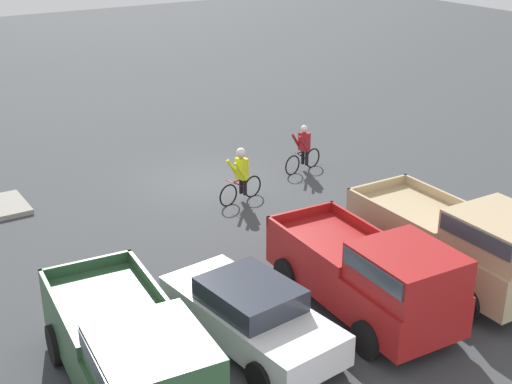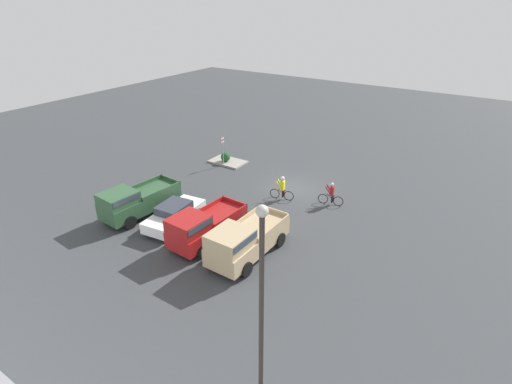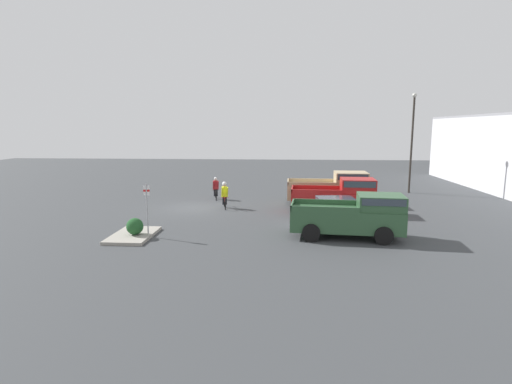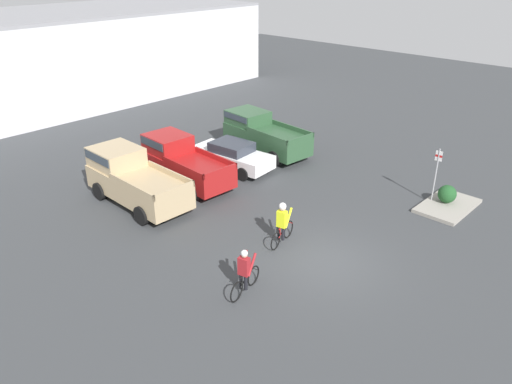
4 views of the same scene
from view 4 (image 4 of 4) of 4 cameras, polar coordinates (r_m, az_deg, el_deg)
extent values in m
plane|color=#383A3D|center=(18.34, 7.93, -7.88)|extent=(80.00, 80.00, 0.00)
cube|color=tan|center=(22.38, -13.28, 0.69)|extent=(2.15, 5.37, 1.01)
cube|color=tan|center=(23.31, -15.69, 3.91)|extent=(1.92, 2.17, 0.85)
cube|color=#333D47|center=(23.24, -15.74, 4.34)|extent=(1.98, 2.00, 0.37)
cube|color=tan|center=(20.83, -14.07, 0.59)|extent=(0.14, 3.20, 0.25)
cube|color=tan|center=(21.80, -9.75, 2.16)|extent=(0.14, 3.20, 0.25)
cube|color=tan|center=(20.12, -9.32, 0.14)|extent=(2.05, 0.12, 0.25)
cylinder|color=black|center=(23.44, -17.48, 0.08)|extent=(0.24, 0.82, 0.82)
cylinder|color=black|center=(24.35, -13.33, 1.57)|extent=(0.24, 0.82, 0.82)
cylinder|color=black|center=(20.83, -12.97, -2.65)|extent=(0.24, 0.82, 0.82)
cylinder|color=black|center=(21.85, -8.54, -0.86)|extent=(0.24, 0.82, 0.82)
cube|color=maroon|center=(23.92, -7.85, 2.72)|extent=(2.20, 5.08, 0.94)
cube|color=maroon|center=(24.76, -10.05, 5.56)|extent=(1.89, 2.08, 0.83)
cube|color=#333D47|center=(24.69, -10.09, 5.95)|extent=(1.94, 1.93, 0.37)
cube|color=maroon|center=(22.45, -8.32, 2.75)|extent=(0.24, 2.99, 0.25)
cube|color=maroon|center=(23.49, -4.66, 4.00)|extent=(0.24, 2.99, 0.25)
cube|color=maroon|center=(21.90, -4.10, 2.37)|extent=(1.94, 0.18, 0.25)
cylinder|color=black|center=(24.79, -11.73, 2.17)|extent=(0.26, 0.82, 0.81)
cylinder|color=black|center=(25.77, -8.12, 3.38)|extent=(0.26, 0.82, 0.81)
cylinder|color=black|center=(22.43, -7.41, -0.06)|extent=(0.26, 0.82, 0.81)
cylinder|color=black|center=(23.52, -3.64, 1.36)|extent=(0.26, 0.82, 0.81)
cube|color=white|center=(25.60, -2.77, 3.98)|extent=(2.17, 4.49, 0.67)
cube|color=#2D333D|center=(25.40, -2.80, 5.18)|extent=(1.75, 2.10, 0.48)
cylinder|color=black|center=(25.97, -6.34, 3.50)|extent=(0.25, 0.69, 0.67)
cylinder|color=black|center=(27.16, -3.85, 4.61)|extent=(0.25, 0.69, 0.67)
cylinder|color=black|center=(24.28, -1.55, 2.04)|extent=(0.25, 0.69, 0.67)
cylinder|color=black|center=(25.55, 0.88, 3.28)|extent=(0.25, 0.69, 0.67)
cube|color=#2D5133|center=(27.49, 1.21, 6.15)|extent=(2.44, 5.33, 1.02)
cube|color=#2D5133|center=(28.32, -0.94, 8.58)|extent=(2.00, 2.23, 0.71)
cube|color=#333D47|center=(28.27, -0.94, 8.88)|extent=(2.04, 2.07, 0.31)
cube|color=#2D5133|center=(25.95, 1.24, 6.43)|extent=(0.36, 3.10, 0.25)
cube|color=#2D5133|center=(27.22, 4.19, 7.29)|extent=(0.36, 3.10, 0.25)
cube|color=#2D5133|center=(25.58, 5.13, 6.04)|extent=(1.98, 0.26, 0.25)
cylinder|color=black|center=(28.17, -2.52, 5.61)|extent=(0.29, 0.85, 0.84)
cylinder|color=black|center=(29.39, 0.48, 6.50)|extent=(0.29, 0.85, 0.84)
cylinder|color=black|center=(25.93, 2.01, 3.80)|extent=(0.29, 0.85, 0.84)
cylinder|color=black|center=(27.24, 5.04, 4.82)|extent=(0.29, 0.85, 0.84)
torus|color=black|center=(19.52, 3.73, -4.28)|extent=(0.71, 0.20, 0.72)
torus|color=black|center=(18.74, 2.26, -5.63)|extent=(0.71, 0.20, 0.72)
cylinder|color=maroon|center=(19.04, 3.02, -4.49)|extent=(0.53, 0.15, 0.38)
cylinder|color=maroon|center=(18.94, 3.03, -3.96)|extent=(0.56, 0.15, 0.04)
cylinder|color=maroon|center=(18.90, 2.76, -4.72)|extent=(0.04, 0.04, 0.35)
cylinder|color=maroon|center=(19.23, 3.58, -3.41)|extent=(0.12, 0.45, 0.02)
cylinder|color=black|center=(19.02, 2.63, -4.66)|extent=(0.14, 0.14, 0.53)
cylinder|color=black|center=(18.95, 3.11, -4.80)|extent=(0.14, 0.14, 0.53)
cube|color=yellow|center=(18.73, 2.98, -3.09)|extent=(0.31, 0.40, 0.66)
cylinder|color=yellow|center=(18.96, 2.83, -2.71)|extent=(0.52, 0.19, 0.71)
cylinder|color=yellow|center=(18.82, 3.74, -2.96)|extent=(0.52, 0.19, 0.71)
sphere|color=tan|center=(18.53, 3.05, -1.82)|extent=(0.26, 0.26, 0.26)
sphere|color=silver|center=(18.50, 3.06, -1.64)|extent=(0.28, 0.28, 0.28)
torus|color=black|center=(16.88, -0.30, -9.54)|extent=(0.70, 0.20, 0.71)
torus|color=black|center=(16.17, -2.25, -11.34)|extent=(0.70, 0.20, 0.71)
cylinder|color=black|center=(16.42, -1.26, -9.93)|extent=(0.53, 0.15, 0.37)
cylinder|color=black|center=(16.31, -1.26, -9.37)|extent=(0.57, 0.15, 0.04)
cylinder|color=black|center=(16.30, -1.60, -10.25)|extent=(0.04, 0.04, 0.34)
cylinder|color=black|center=(16.56, -0.54, -8.64)|extent=(0.12, 0.45, 0.02)
cylinder|color=black|center=(16.41, -1.72, -10.13)|extent=(0.14, 0.14, 0.53)
cylinder|color=black|center=(16.34, -1.18, -10.33)|extent=(0.14, 0.14, 0.53)
cube|color=maroon|center=(16.08, -1.37, -8.47)|extent=(0.31, 0.40, 0.63)
cylinder|color=maroon|center=(16.30, -1.49, -7.94)|extent=(0.52, 0.19, 0.68)
cylinder|color=maroon|center=(16.15, -0.46, -8.29)|extent=(0.52, 0.19, 0.68)
sphere|color=tan|center=(15.87, -1.34, -7.17)|extent=(0.20, 0.20, 0.20)
sphere|color=silver|center=(15.84, -1.34, -7.02)|extent=(0.23, 0.23, 0.23)
cylinder|color=#9E9EA3|center=(23.05, 19.81, 1.68)|extent=(0.06, 0.06, 2.57)
cube|color=white|center=(22.70, 20.17, 3.88)|extent=(0.03, 0.30, 0.45)
cube|color=red|center=(22.70, 20.17, 3.88)|extent=(0.03, 0.30, 0.10)
cube|color=gray|center=(23.37, 21.04, -1.48)|extent=(3.02, 1.87, 0.15)
sphere|color=#1E4C23|center=(23.34, 21.00, -0.21)|extent=(0.80, 0.80, 0.80)
camera|label=1|loc=(36.30, -7.72, 23.26)|focal=50.00mm
camera|label=2|loc=(32.45, -50.52, 22.23)|focal=28.00mm
camera|label=3|loc=(40.88, 23.39, 16.83)|focal=28.00mm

